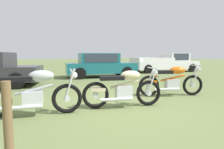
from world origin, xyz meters
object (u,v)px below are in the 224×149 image
at_px(motorcycle_orange, 172,81).
at_px(car_teal, 100,64).
at_px(motorcycle_cream, 124,88).
at_px(pickup_truck_white, 168,62).
at_px(motorcycle_silver, 33,93).
at_px(fence_post_wooden, 8,127).
at_px(traffic_cone, 156,73).

distance_m(motorcycle_orange, car_teal, 5.99).
relative_size(motorcycle_cream, motorcycle_orange, 1.01).
xyz_separation_m(motorcycle_orange, pickup_truck_white, (7.11, 6.12, 0.27)).
xyz_separation_m(motorcycle_silver, motorcycle_cream, (2.05, -0.52, -0.02)).
distance_m(motorcycle_cream, car_teal, 6.77).
distance_m(motorcycle_orange, fence_post_wooden, 5.06).
bearing_deg(motorcycle_silver, traffic_cone, 44.21).
relative_size(motorcycle_cream, car_teal, 0.43).
bearing_deg(traffic_cone, motorcycle_cream, -143.45).
relative_size(traffic_cone, fence_post_wooden, 0.54).
bearing_deg(fence_post_wooden, traffic_cone, 33.89).
distance_m(motorcycle_cream, fence_post_wooden, 3.04).
bearing_deg(pickup_truck_white, motorcycle_silver, -137.95).
height_order(pickup_truck_white, fence_post_wooden, pickup_truck_white).
bearing_deg(fence_post_wooden, motorcycle_cream, 27.70).
height_order(car_teal, fence_post_wooden, car_teal).
distance_m(car_teal, pickup_truck_white, 6.36).
bearing_deg(car_teal, pickup_truck_white, 18.33).
bearing_deg(traffic_cone, pickup_truck_white, 30.67).
height_order(pickup_truck_white, traffic_cone, pickup_truck_white).
bearing_deg(pickup_truck_white, traffic_cone, -134.46).
bearing_deg(pickup_truck_white, motorcycle_cream, -130.74).
bearing_deg(motorcycle_silver, motorcycle_cream, 4.48).
bearing_deg(motorcycle_silver, motorcycle_orange, 14.19).
distance_m(motorcycle_cream, motorcycle_orange, 2.11).
bearing_deg(traffic_cone, car_teal, 145.72).
relative_size(motorcycle_silver, pickup_truck_white, 0.36).
height_order(motorcycle_cream, motorcycle_orange, same).
relative_size(motorcycle_silver, motorcycle_orange, 1.08).
distance_m(motorcycle_silver, pickup_truck_white, 12.67).
bearing_deg(pickup_truck_white, car_teal, -163.49).
relative_size(motorcycle_orange, car_teal, 0.43).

